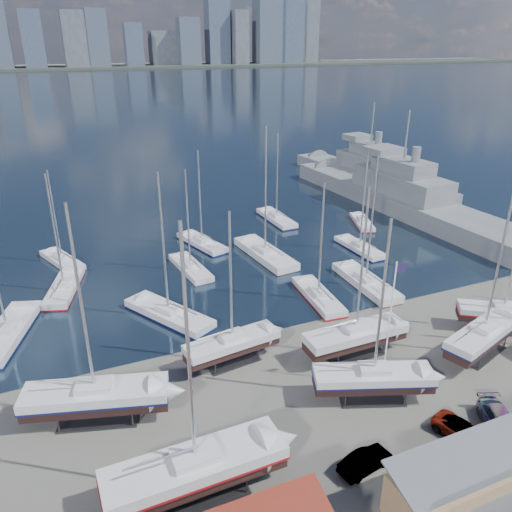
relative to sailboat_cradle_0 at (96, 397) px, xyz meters
name	(u,v)px	position (x,y,z in m)	size (l,w,h in m)	color
ground	(354,378)	(21.41, -3.57, -2.17)	(1400.00, 1400.00, 0.00)	#605E59
water	(72,90)	(21.41, 306.43, -2.32)	(1400.00, 600.00, 0.40)	#1B283E
far_shore	(52,68)	(21.41, 566.43, -1.07)	(1400.00, 80.00, 2.20)	#2D332D
skyline	(38,28)	(13.58, 560.19, 36.92)	(639.14, 43.80, 107.69)	#475166
shed_grey	(506,502)	(21.41, -19.57, -0.02)	(12.60, 8.40, 4.17)	#8C6B4C
sailboat_cradle_0	(96,397)	(0.00, 0.00, 0.00)	(11.55, 6.06, 17.83)	#2D2D33
sailboat_cradle_1	(196,469)	(5.06, -9.91, 0.07)	(12.03, 3.60, 19.09)	#2D2D33
sailboat_cradle_2	(232,344)	(12.37, 2.96, -0.15)	(9.20, 3.62, 14.73)	#2D2D33
sailboat_cradle_3	(373,378)	(21.22, -6.38, -0.10)	(10.16, 6.05, 15.89)	#2D2D33
sailboat_cradle_4	(356,335)	(23.47, -0.40, -0.07)	(10.13, 2.92, 16.45)	#2D2D33
sailboat_cradle_5	(484,335)	(34.61, -5.02, -0.08)	(10.50, 5.78, 16.33)	#2D2D33
sailboat_cradle_6	(503,313)	(39.76, -2.60, -0.18)	(8.66, 7.05, 14.39)	#2D2D33
sailboat_moored_0	(8,335)	(-6.92, 15.74, -1.85)	(6.78, 12.00, 17.30)	black
sailboat_moored_1	(65,289)	(-1.03, 24.14, -1.86)	(5.54, 10.41, 14.99)	black
sailboat_moored_2	(62,261)	(-0.76, 32.97, -1.84)	(5.47, 9.10, 13.29)	black
sailboat_moored_3	(169,316)	(8.90, 13.15, -1.86)	(8.16, 11.33, 16.76)	black
sailboat_moored_4	(191,269)	(14.41, 23.83, -1.84)	(3.57, 9.52, 14.04)	black
sailboat_moored_5	(202,244)	(18.37, 31.56, -1.86)	(5.29, 10.15, 14.61)	black
sailboat_moored_6	(318,297)	(25.72, 10.46, -1.86)	(3.56, 9.92, 14.53)	black
sailboat_moored_7	(265,255)	(25.10, 24.05, -1.84)	(4.65, 12.61, 18.62)	black
sailboat_moored_8	(276,219)	(32.98, 37.12, -1.86)	(3.05, 10.12, 15.03)	black
sailboat_moored_9	(366,284)	(32.81, 11.27, -1.84)	(3.42, 11.19, 16.77)	black
sailboat_moored_10	(359,248)	(38.47, 21.06, -1.86)	(3.04, 9.27, 13.67)	black
sailboat_moored_11	(362,223)	(45.04, 30.11, -1.86)	(5.03, 8.54, 12.34)	black
naval_ship_east	(399,200)	(55.71, 34.63, -0.49)	(11.69, 54.04, 18.83)	slate
naval_ship_west	(368,175)	(60.95, 51.73, -0.50)	(11.61, 43.06, 17.83)	slate
car_b	(366,461)	(16.44, -12.46, -1.48)	(1.45, 4.17, 1.37)	gray
car_c	(464,432)	(24.90, -12.93, -1.51)	(2.16, 4.69, 1.30)	gray
car_d	(501,422)	(28.16, -13.29, -1.41)	(2.11, 5.19, 1.51)	gray
flagpole	(391,317)	(23.21, -5.27, 4.57)	(1.04, 0.12, 11.73)	white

